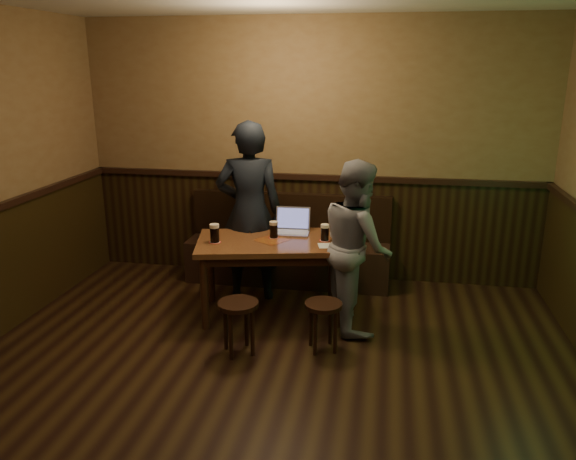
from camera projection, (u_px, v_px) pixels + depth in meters
The scene contains 12 objects.
room at pixel (249, 250), 3.49m from camera, with size 5.04×6.04×2.84m.
bench at pixel (288, 253), 6.17m from camera, with size 2.20×0.50×0.95m.
pub_table at pixel (272, 250), 5.25m from camera, with size 1.51×1.06×0.74m.
stool_left at pixel (238, 312), 4.58m from camera, with size 0.41×0.41×0.45m.
stool_right at pixel (323, 312), 4.64m from camera, with size 0.42×0.42×0.42m.
pint_left at pixel (215, 233), 5.13m from camera, with size 0.11×0.11×0.18m.
pint_mid at pixel (274, 230), 5.26m from camera, with size 0.10×0.10×0.16m.
pint_right at pixel (325, 232), 5.18m from camera, with size 0.10×0.10×0.16m.
laptop at pixel (292, 226), 5.44m from camera, with size 0.34×0.28×0.24m.
menu at pixel (331, 246), 5.06m from camera, with size 0.22×0.15×0.00m, color silver.
person_suit at pixel (249, 212), 5.56m from camera, with size 0.66×0.43×1.80m, color black.
person_grey at pixel (357, 246), 4.97m from camera, with size 0.75×0.58×1.53m, color gray.
Camera 1 is at (0.82, -3.00, 2.31)m, focal length 35.00 mm.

